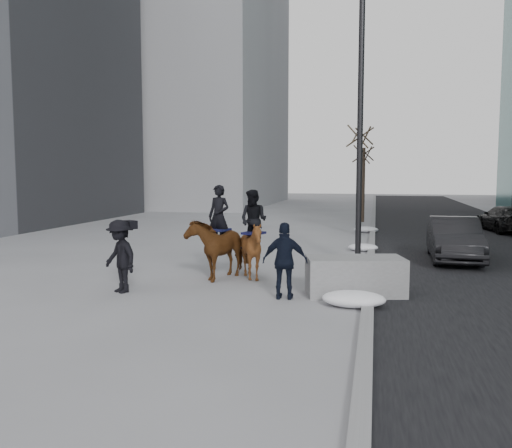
% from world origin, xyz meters
% --- Properties ---
extents(ground, '(120.00, 120.00, 0.00)m').
position_xyz_m(ground, '(0.00, 0.00, 0.00)').
color(ground, gray).
rests_on(ground, ground).
extents(road, '(8.00, 90.00, 0.01)m').
position_xyz_m(road, '(7.00, 10.00, 0.01)').
color(road, black).
rests_on(road, ground).
extents(curb, '(0.25, 90.00, 0.12)m').
position_xyz_m(curb, '(3.00, 10.00, 0.06)').
color(curb, gray).
rests_on(curb, ground).
extents(planter, '(2.44, 1.62, 0.90)m').
position_xyz_m(planter, '(2.68, -0.12, 0.45)').
color(planter, gray).
rests_on(planter, ground).
extents(car_near, '(1.59, 4.32, 1.41)m').
position_xyz_m(car_near, '(5.65, 5.65, 0.71)').
color(car_near, black).
rests_on(car_near, ground).
extents(car_far, '(2.37, 4.60, 1.28)m').
position_xyz_m(car_far, '(9.28, 15.11, 0.64)').
color(car_far, black).
rests_on(car_far, ground).
extents(tree_near, '(1.20, 1.20, 5.45)m').
position_xyz_m(tree_near, '(2.40, 12.20, 2.72)').
color(tree_near, '#382E21').
rests_on(tree_near, ground).
extents(tree_far, '(1.20, 1.20, 4.75)m').
position_xyz_m(tree_far, '(2.40, 19.02, 2.37)').
color(tree_far, '#332A1E').
rests_on(tree_far, ground).
extents(mounted_left, '(1.42, 2.14, 2.54)m').
position_xyz_m(mounted_left, '(-1.08, 1.21, 0.94)').
color(mounted_left, '#4D2A0F').
rests_on(mounted_left, ground).
extents(mounted_right, '(1.66, 1.76, 2.42)m').
position_xyz_m(mounted_right, '(-0.09, 1.19, 0.97)').
color(mounted_right, '#4B260F').
rests_on(mounted_right, ground).
extents(feeder, '(1.05, 0.89, 1.75)m').
position_xyz_m(feeder, '(1.14, -0.88, 0.88)').
color(feeder, black).
rests_on(feeder, ground).
extents(camera_crew, '(1.31, 1.16, 1.75)m').
position_xyz_m(camera_crew, '(-2.83, -1.06, 0.89)').
color(camera_crew, black).
rests_on(camera_crew, ground).
extents(lamppost, '(0.25, 0.80, 9.09)m').
position_xyz_m(lamppost, '(2.60, 4.35, 4.99)').
color(lamppost, black).
rests_on(lamppost, ground).
extents(snow_piles, '(1.37, 15.43, 0.35)m').
position_xyz_m(snow_piles, '(2.70, 4.91, 0.16)').
color(snow_piles, white).
rests_on(snow_piles, ground).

